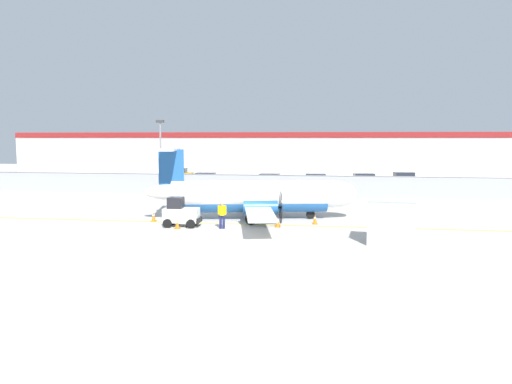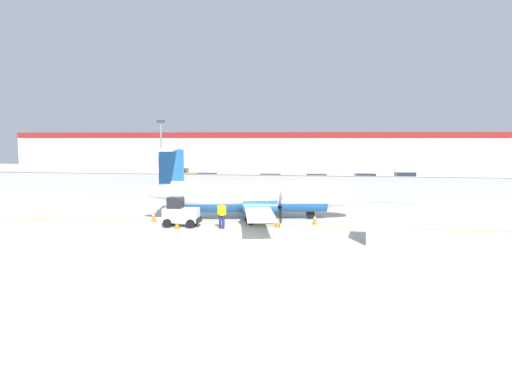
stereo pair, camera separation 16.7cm
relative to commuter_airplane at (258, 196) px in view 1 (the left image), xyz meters
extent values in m
plane|color=#BCB7AD|center=(0.03, -4.16, -1.60)|extent=(140.00, 140.00, 0.00)
cube|color=yellow|center=(0.03, -2.16, -1.60)|extent=(84.00, 0.20, 0.01)
cube|color=gray|center=(0.03, 13.84, -0.60)|extent=(98.00, 0.04, 2.00)
cylinder|color=slate|center=(0.03, 13.84, 0.45)|extent=(98.00, 0.10, 0.10)
cube|color=#38383A|center=(0.03, 25.34, -1.54)|extent=(98.00, 17.00, 0.12)
cube|color=#BCB7B2|center=(0.03, 43.84, 1.65)|extent=(91.00, 8.00, 6.50)
cube|color=maroon|center=(0.03, 39.84, 4.50)|extent=(91.00, 0.20, 0.80)
cylinder|color=white|center=(-0.26, -0.05, 0.15)|extent=(11.43, 4.19, 1.90)
ellipsoid|color=white|center=(5.54, 1.17, 0.15)|extent=(2.92, 2.30, 1.80)
ellipsoid|color=white|center=(-6.06, -1.28, 0.35)|extent=(3.33, 1.68, 1.05)
cylinder|color=#1E5193|center=(-0.26, -0.05, -0.38)|extent=(10.21, 3.54, 1.48)
cube|color=white|center=(-0.16, -0.03, -0.42)|extent=(4.87, 15.99, 0.18)
cylinder|color=#1E5193|center=(-0.50, 2.55, -0.42)|extent=(2.34, 1.33, 0.90)
cone|color=black|center=(0.62, 2.79, -0.42)|extent=(0.53, 0.52, 0.44)
cylinder|color=#262626|center=(0.77, 2.82, -0.42)|extent=(0.47, 2.06, 2.10)
cylinder|color=#1E5193|center=(0.57, -2.54, -0.42)|extent=(2.34, 1.33, 0.90)
cone|color=black|center=(1.70, -2.30, -0.42)|extent=(0.53, 0.52, 0.44)
cylinder|color=#262626|center=(1.84, -2.27, -0.42)|extent=(0.47, 2.06, 2.10)
cube|color=#1E5193|center=(-5.78, -1.22, 1.70)|extent=(1.70, 0.53, 3.10)
cube|color=white|center=(-5.92, -1.25, 3.25)|extent=(2.07, 4.92, 0.14)
cylinder|color=#59595B|center=(3.63, 0.77, -0.82)|extent=(0.17, 0.17, 0.97)
cylinder|color=black|center=(3.63, 0.77, -1.30)|extent=(0.63, 0.34, 0.60)
cylinder|color=#59595B|center=(-1.01, 2.05, -0.78)|extent=(0.17, 0.17, 0.90)
cylinder|color=black|center=(-1.01, 2.05, -1.22)|extent=(0.79, 0.37, 0.76)
cylinder|color=#59595B|center=(-0.10, -2.28, -0.78)|extent=(0.17, 0.17, 0.90)
cylinder|color=black|center=(-0.10, -2.28, -1.22)|extent=(0.79, 0.37, 0.76)
cube|color=silver|center=(-4.38, -3.57, -0.87)|extent=(2.24, 1.18, 0.90)
cube|color=black|center=(-4.73, -3.59, -0.07)|extent=(0.93, 1.03, 0.70)
cube|color=black|center=(-3.23, -3.53, -1.17)|extent=(0.20, 1.10, 0.30)
cylinder|color=black|center=(-3.65, -2.95, -1.32)|extent=(0.57, 0.20, 0.56)
cylinder|color=black|center=(-3.61, -4.15, -1.32)|extent=(0.57, 0.20, 0.56)
cylinder|color=black|center=(-5.15, -3.00, -1.32)|extent=(0.57, 0.20, 0.56)
cylinder|color=black|center=(-5.11, -4.20, -1.32)|extent=(0.57, 0.20, 0.56)
cylinder|color=#191E4C|center=(-1.73, -3.98, -1.18)|extent=(0.17, 0.17, 0.85)
cylinder|color=#191E4C|center=(-1.53, -3.97, -1.18)|extent=(0.17, 0.17, 0.85)
cylinder|color=yellow|center=(-1.63, -3.98, -0.45)|extent=(0.36, 0.36, 0.60)
cylinder|color=yellow|center=(-1.85, -3.99, -0.42)|extent=(0.11, 0.11, 0.55)
cylinder|color=yellow|center=(-1.41, -3.96, -0.42)|extent=(0.11, 0.11, 0.55)
sphere|color=tan|center=(-1.63, -3.98, -0.01)|extent=(0.22, 0.22, 0.22)
cube|color=silver|center=(8.25, -6.81, -0.50)|extent=(2.60, 2.24, 2.20)
cube|color=#333338|center=(8.25, -6.81, -0.50)|extent=(2.43, 0.34, 2.20)
cube|color=orange|center=(4.02, -1.39, -1.58)|extent=(0.36, 0.36, 0.04)
cone|color=orange|center=(4.02, -1.39, -1.26)|extent=(0.28, 0.28, 0.60)
cylinder|color=white|center=(4.02, -1.39, -1.18)|extent=(0.17, 0.17, 0.08)
cube|color=orange|center=(-4.39, -4.41, -1.58)|extent=(0.36, 0.36, 0.04)
cone|color=orange|center=(-4.39, -4.41, -1.26)|extent=(0.28, 0.28, 0.60)
cylinder|color=white|center=(-4.39, -4.41, -1.18)|extent=(0.17, 0.17, 0.08)
cube|color=orange|center=(-6.83, -1.99, -1.58)|extent=(0.36, 0.36, 0.04)
cone|color=orange|center=(-6.83, -1.99, -1.26)|extent=(0.28, 0.28, 0.60)
cylinder|color=white|center=(-6.83, -1.99, -1.18)|extent=(0.17, 0.17, 0.08)
cube|color=orange|center=(1.72, -2.87, -1.58)|extent=(0.36, 0.36, 0.04)
cone|color=orange|center=(1.72, -2.87, -1.26)|extent=(0.28, 0.28, 0.60)
cylinder|color=white|center=(1.72, -2.87, -1.18)|extent=(0.17, 0.17, 0.08)
cube|color=#B28C19|center=(-15.18, 29.13, -0.86)|extent=(4.26, 1.86, 0.80)
cube|color=#262D38|center=(-15.03, 29.14, -0.18)|extent=(2.26, 1.64, 0.56)
cylinder|color=black|center=(-16.54, 28.18, -1.18)|extent=(0.61, 0.22, 0.60)
cylinder|color=black|center=(-16.61, 29.98, -1.18)|extent=(0.61, 0.22, 0.60)
cylinder|color=black|center=(-13.74, 28.28, -1.18)|extent=(0.61, 0.22, 0.60)
cylinder|color=black|center=(-13.81, 30.08, -1.18)|extent=(0.61, 0.22, 0.60)
cube|color=silver|center=(-9.13, 21.40, -0.86)|extent=(4.31, 1.98, 0.80)
cube|color=#262D38|center=(-9.28, 21.39, -0.18)|extent=(2.30, 1.71, 0.56)
cylinder|color=black|center=(-7.79, 22.39, -1.18)|extent=(0.61, 0.24, 0.60)
cylinder|color=black|center=(-7.67, 20.59, -1.18)|extent=(0.61, 0.24, 0.60)
cylinder|color=black|center=(-10.59, 22.20, -1.18)|extent=(0.61, 0.24, 0.60)
cylinder|color=black|center=(-10.46, 20.40, -1.18)|extent=(0.61, 0.24, 0.60)
cube|color=black|center=(-1.69, 21.10, -0.86)|extent=(4.20, 1.70, 0.80)
cube|color=#262D38|center=(-1.84, 21.10, -0.18)|extent=(2.20, 1.56, 0.56)
cylinder|color=black|center=(-0.29, 22.01, -1.18)|extent=(0.60, 0.20, 0.60)
cylinder|color=black|center=(-0.29, 20.21, -1.18)|extent=(0.60, 0.20, 0.60)
cylinder|color=black|center=(-3.09, 22.00, -1.18)|extent=(0.60, 0.20, 0.60)
cylinder|color=black|center=(-3.09, 20.20, -1.18)|extent=(0.60, 0.20, 0.60)
cube|color=red|center=(3.11, 21.55, -0.86)|extent=(4.25, 1.84, 0.80)
cube|color=#262D38|center=(3.26, 21.56, -0.18)|extent=(2.25, 1.63, 0.56)
cylinder|color=black|center=(1.74, 20.61, -1.18)|extent=(0.61, 0.22, 0.60)
cylinder|color=black|center=(1.68, 22.41, -1.18)|extent=(0.61, 0.22, 0.60)
cylinder|color=black|center=(4.54, 20.70, -1.18)|extent=(0.61, 0.22, 0.60)
cylinder|color=black|center=(4.48, 22.50, -1.18)|extent=(0.61, 0.22, 0.60)
cube|color=silver|center=(8.71, 23.04, -0.86)|extent=(4.39, 2.24, 0.80)
cube|color=#262D38|center=(8.57, 23.02, -0.18)|extent=(2.39, 1.84, 0.56)
cylinder|color=black|center=(9.98, 24.12, -1.18)|extent=(0.62, 0.28, 0.60)
cylinder|color=black|center=(10.22, 22.34, -1.18)|extent=(0.62, 0.28, 0.60)
cylinder|color=black|center=(7.21, 23.75, -1.18)|extent=(0.62, 0.28, 0.60)
cylinder|color=black|center=(7.45, 21.97, -1.18)|extent=(0.62, 0.28, 0.60)
cube|color=red|center=(13.42, 25.80, -0.86)|extent=(4.38, 2.21, 0.80)
cube|color=#262D38|center=(13.27, 25.78, -0.18)|extent=(2.38, 1.82, 0.56)
cylinder|color=black|center=(14.70, 26.86, -1.18)|extent=(0.62, 0.27, 0.60)
cylinder|color=black|center=(14.92, 25.08, -1.18)|extent=(0.62, 0.27, 0.60)
cylinder|color=black|center=(11.92, 26.52, -1.18)|extent=(0.62, 0.27, 0.60)
cylinder|color=black|center=(12.15, 24.73, -1.18)|extent=(0.62, 0.27, 0.60)
cylinder|color=slate|center=(-10.68, 10.46, 1.90)|extent=(0.16, 0.16, 7.00)
cube|color=#333333|center=(-10.68, 10.46, 5.55)|extent=(0.70, 0.30, 0.24)
camera|label=1|loc=(5.15, -33.91, 4.01)|focal=35.00mm
camera|label=2|loc=(5.31, -33.88, 4.01)|focal=35.00mm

